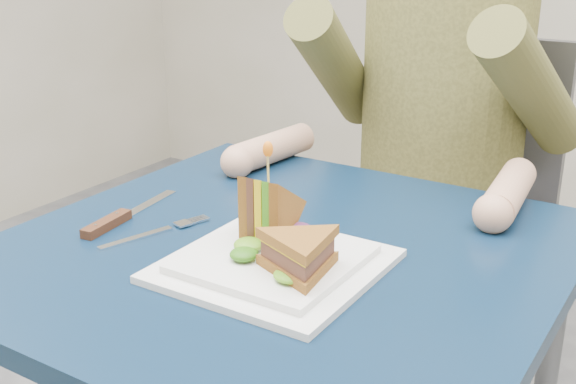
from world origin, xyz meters
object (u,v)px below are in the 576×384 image
Objects in this scene: plate at (274,263)px; fork at (153,233)px; sandwich_upright at (269,214)px; chair at (449,214)px; knife at (115,220)px; sandwich_flat at (300,254)px; table at (281,296)px; diner at (443,56)px.

plate reaches higher than fork.
sandwich_upright is 0.19m from fork.
fork is at bearing -103.11° from chair.
plate is 0.29m from knife.
sandwich_flat is at bearing -4.39° from knife.
chair reaches higher than sandwich_flat.
knife reaches higher than table.
plate reaches higher than table.
chair is 0.79m from plate.
sandwich_upright is (-0.01, -0.61, -0.13)m from diner.
table is at bearing 116.05° from plate.
plate is 1.86× the size of sandwich_upright.
chair is at bearing 76.89° from fork.
plate is at bearing 155.56° from sandwich_flat.
sandwich_flat reaches higher than fork.
plate is 1.49× the size of fork.
plate is 0.07m from sandwich_flat.
sandwich_flat is at bearing -83.69° from chair.
sandwich_flat is 0.91× the size of fork.
table is 0.81× the size of chair.
chair is 1.25× the size of diner.
table is at bearing 14.41° from knife.
chair is 5.32× the size of fork.
fork is (-0.18, -0.66, -0.18)m from diner.
table is 0.14m from sandwich_upright.
sandwich_upright is 0.80× the size of fork.
sandwich_upright reaches higher than knife.
sandwich_flat is (0.09, -0.09, 0.12)m from table.
knife is at bearing 179.74° from plate.
fork is at bearing -165.70° from sandwich_upright.
fork is (-0.17, -0.04, -0.05)m from sandwich_upright.
sandwich_upright reaches higher than fork.
sandwich_flat is 1.14× the size of sandwich_upright.
knife is (-0.26, -0.77, 0.20)m from chair.
knife is at bearing -111.30° from diner.
diner is 2.87× the size of plate.
chair is 5.83× the size of sandwich_flat.
diner is at bearing 74.74° from fork.
sandwich_upright is (-0.04, 0.04, 0.05)m from plate.
diner is 0.70m from sandwich_flat.
chair is at bearing 90.00° from table.
table is at bearing -90.00° from diner.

